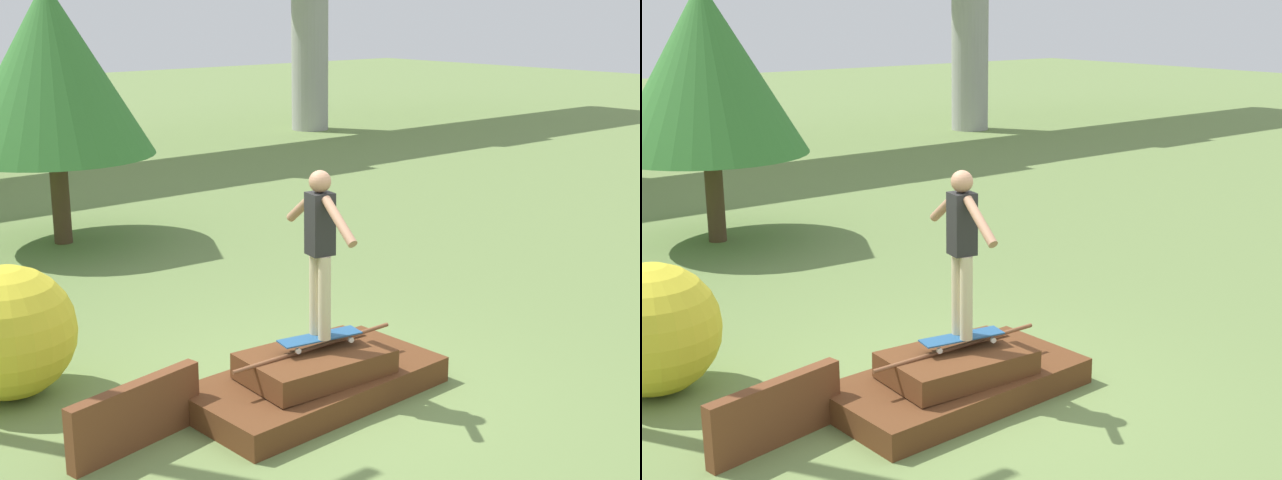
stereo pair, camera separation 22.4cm
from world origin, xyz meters
TOP-DOWN VIEW (x-y plane):
  - ground_plane at (0.00, 0.00)m, footprint 80.00×80.00m
  - scrap_pile at (-0.01, -0.01)m, footprint 2.54×1.34m
  - scrap_plank_loose at (-1.80, 0.23)m, footprint 1.35×0.37m
  - skateboard at (0.04, -0.02)m, footprint 0.85×0.37m
  - skater at (0.04, -0.02)m, footprint 0.31×1.20m
  - tree_behind_right at (0.63, 7.02)m, footprint 3.05×3.05m
  - bush_yellow_flowering at (-2.21, 1.93)m, footprint 1.30×1.30m

SIDE VIEW (x-z plane):
  - ground_plane at x=0.00m, z-range 0.00..0.00m
  - scrap_pile at x=-0.01m, z-range -0.07..0.47m
  - scrap_plank_loose at x=-1.80m, z-range 0.00..0.58m
  - skateboard at x=0.04m, z-range 0.57..0.66m
  - bush_yellow_flowering at x=-2.21m, z-range 0.00..1.30m
  - skater at x=0.04m, z-range 0.75..2.35m
  - tree_behind_right at x=0.63m, z-range 0.70..4.73m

